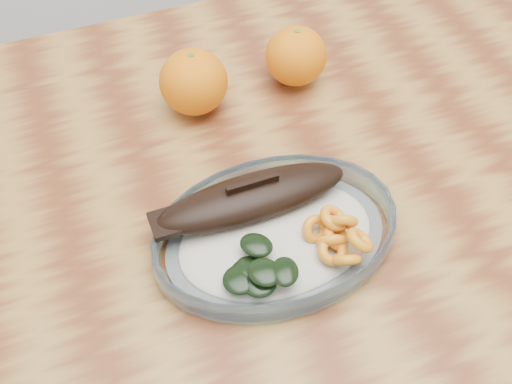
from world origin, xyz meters
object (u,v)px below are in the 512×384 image
at_px(orange_right, 296,56).
at_px(plated_meal, 275,231).
at_px(orange_left, 193,82).
at_px(dining_table, 322,218).

bearing_deg(orange_right, plated_meal, -117.94).
height_order(plated_meal, orange_right, orange_right).
xyz_separation_m(orange_left, orange_right, (0.15, 0.01, -0.00)).
xyz_separation_m(dining_table, orange_left, (-0.12, 0.16, 0.14)).
bearing_deg(dining_table, orange_left, 126.10).
distance_m(dining_table, plated_meal, 0.18).
height_order(dining_table, orange_left, orange_left).
xyz_separation_m(dining_table, orange_right, (0.03, 0.17, 0.14)).
bearing_deg(plated_meal, orange_left, 92.64).
distance_m(orange_left, orange_right, 0.15).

